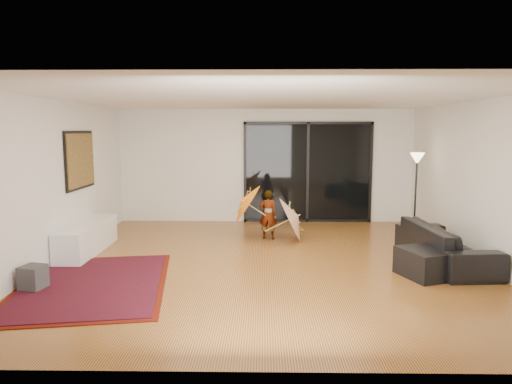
{
  "coord_description": "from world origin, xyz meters",
  "views": [
    {
      "loc": [
        -0.06,
        -7.41,
        2.19
      ],
      "look_at": [
        -0.19,
        0.68,
        1.1
      ],
      "focal_mm": 32.0,
      "sensor_mm": 36.0,
      "label": 1
    }
  ],
  "objects_px": {
    "sofa": "(445,244)",
    "ottoman": "(428,263)",
    "media_console": "(87,238)",
    "child": "(268,215)"
  },
  "relations": [
    {
      "from": "sofa",
      "to": "ottoman",
      "type": "bearing_deg",
      "value": 139.57
    },
    {
      "from": "media_console",
      "to": "ottoman",
      "type": "distance_m",
      "value": 5.83
    },
    {
      "from": "sofa",
      "to": "child",
      "type": "bearing_deg",
      "value": 56.0
    },
    {
      "from": "media_console",
      "to": "sofa",
      "type": "height_order",
      "value": "sofa"
    },
    {
      "from": "sofa",
      "to": "child",
      "type": "height_order",
      "value": "child"
    },
    {
      "from": "ottoman",
      "to": "child",
      "type": "bearing_deg",
      "value": 135.32
    },
    {
      "from": "ottoman",
      "to": "child",
      "type": "xyz_separation_m",
      "value": [
        -2.4,
        2.37,
        0.29
      ]
    },
    {
      "from": "child",
      "to": "sofa",
      "type": "bearing_deg",
      "value": 159.11
    },
    {
      "from": "ottoman",
      "to": "sofa",
      "type": "bearing_deg",
      "value": 53.79
    },
    {
      "from": "media_console",
      "to": "child",
      "type": "height_order",
      "value": "child"
    }
  ]
}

